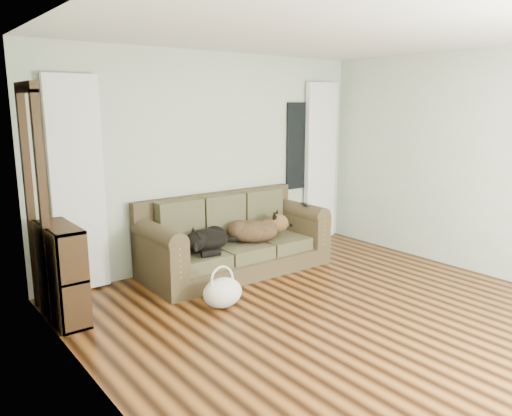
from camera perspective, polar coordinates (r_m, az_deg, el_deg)
floor at (r=4.74m, az=12.11°, el=-13.12°), size 5.00×5.00×0.00m
ceiling at (r=4.35m, az=13.66°, el=19.73°), size 5.00×5.00×0.00m
wall_back at (r=6.25m, az=-5.04°, el=5.54°), size 4.50×0.04×2.60m
wall_left at (r=3.03m, az=-15.76°, el=-1.54°), size 0.04×5.00×2.60m
wall_right at (r=6.24m, az=26.30°, el=4.36°), size 0.04×5.00×2.60m
curtain_left at (r=5.48m, az=-19.74°, el=2.43°), size 0.55×0.08×2.25m
curtain_right at (r=7.32m, az=7.37°, el=5.21°), size 0.55×0.08×2.25m
window_pane at (r=7.09m, az=5.10°, el=7.09°), size 0.50×0.03×1.20m
door_casing at (r=5.02m, az=-23.79°, el=0.15°), size 0.07×0.60×2.10m
sofa at (r=5.96m, az=-2.30°, el=-3.04°), size 2.25×0.97×0.92m
dog_black_lab at (r=5.65m, az=-5.80°, el=-3.62°), size 0.66×0.53×0.25m
dog_shepherd at (r=6.02m, az=-0.08°, el=-2.50°), size 0.79×0.74×0.29m
tv_remote at (r=6.35m, az=5.69°, el=0.42°), size 0.10×0.19×0.02m
tote_bag at (r=5.00m, az=-3.85°, el=-9.50°), size 0.48×0.41×0.30m
bookshelf at (r=4.94m, az=-21.32°, el=-6.42°), size 0.32×0.74×0.90m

